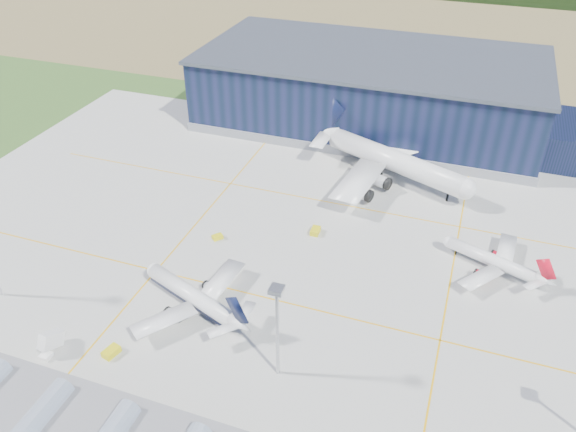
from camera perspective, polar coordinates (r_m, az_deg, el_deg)
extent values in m
plane|color=#2B531F|center=(140.80, -0.60, -5.75)|extent=(600.00, 600.00, 0.00)
cube|color=gray|center=(148.13, 0.73, -3.40)|extent=(220.00, 160.00, 0.06)
cube|color=#EBAA0C|center=(133.75, -2.08, -8.32)|extent=(180.00, 0.40, 0.02)
cube|color=#EBAA0C|center=(167.68, 3.50, 1.55)|extent=(180.00, 0.40, 0.02)
cube|color=#EBAA0C|center=(158.35, -9.60, -1.12)|extent=(0.40, 120.00, 0.02)
cube|color=#EBAA0C|center=(143.33, 16.14, -6.51)|extent=(0.40, 120.00, 0.02)
cube|color=olive|center=(335.74, 13.01, 17.81)|extent=(600.00, 220.00, 0.01)
cube|color=black|center=(214.38, 8.31, 12.57)|extent=(120.00, 60.00, 25.00)
cube|color=gray|center=(218.58, 8.08, 9.92)|extent=(121.00, 61.00, 3.20)
cube|color=#444B56|center=(209.99, 8.61, 15.86)|extent=(122.00, 62.00, 1.20)
cylinder|color=#93A1B6|center=(111.98, -24.60, -18.84)|extent=(4.40, 18.00, 4.40)
cylinder|color=#BBBCC2|center=(110.17, -1.09, -11.96)|extent=(0.70, 0.70, 22.00)
cube|color=#BBBCC2|center=(102.18, -1.16, -7.49)|extent=(2.60, 2.60, 1.00)
cube|color=yellow|center=(126.55, -17.51, -13.03)|extent=(3.05, 4.09, 1.52)
cube|color=yellow|center=(152.69, -7.17, -2.13)|extent=(3.18, 3.29, 1.19)
cube|color=yellow|center=(153.62, 2.80, -1.53)|extent=(2.27, 3.58, 1.55)
cube|color=white|center=(184.40, 16.22, 3.59)|extent=(3.16, 2.78, 1.15)
cube|color=white|center=(131.11, -22.82, -11.83)|extent=(2.69, 5.59, 3.46)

